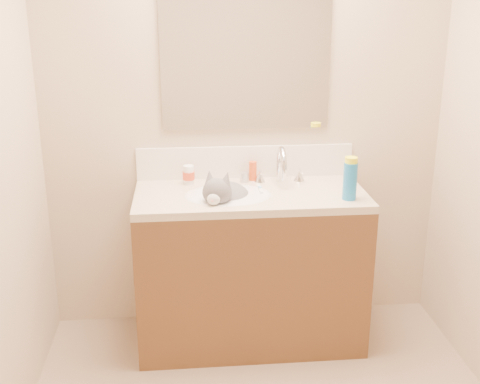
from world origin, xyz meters
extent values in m
cube|color=#C3AF91|center=(0.00, 1.25, 1.25)|extent=(2.20, 0.04, 2.50)
cube|color=brown|center=(0.00, 0.97, 0.41)|extent=(1.20, 0.55, 0.82)
cube|color=beige|center=(0.00, 0.97, 0.84)|extent=(1.20, 0.55, 0.04)
ellipsoid|color=white|center=(-0.12, 0.94, 0.79)|extent=(0.45, 0.36, 0.14)
cylinder|color=silver|center=(0.18, 1.16, 0.92)|extent=(0.04, 0.04, 0.11)
torus|color=silver|center=(0.18, 1.09, 0.97)|extent=(0.03, 0.20, 0.20)
cylinder|color=silver|center=(0.18, 1.01, 0.94)|extent=(0.03, 0.03, 0.06)
cone|color=silver|center=(0.07, 1.16, 0.89)|extent=(0.06, 0.06, 0.06)
cone|color=silver|center=(0.29, 1.16, 0.89)|extent=(0.06, 0.06, 0.06)
ellipsoid|color=#585558|center=(-0.13, 0.99, 0.81)|extent=(0.37, 0.39, 0.21)
ellipsoid|color=#585558|center=(-0.18, 0.85, 0.91)|extent=(0.18, 0.18, 0.14)
ellipsoid|color=#585558|center=(-0.16, 0.91, 0.87)|extent=(0.14, 0.14, 0.13)
cone|color=#585558|center=(-0.22, 0.88, 0.98)|extent=(0.08, 0.09, 0.09)
cone|color=#585558|center=(-0.13, 0.85, 0.98)|extent=(0.09, 0.09, 0.09)
ellipsoid|color=silver|center=(-0.20, 0.79, 0.89)|extent=(0.08, 0.07, 0.06)
ellipsoid|color=silver|center=(-0.17, 0.88, 0.81)|extent=(0.12, 0.10, 0.12)
sphere|color=pink|center=(-0.21, 0.77, 0.89)|extent=(0.01, 0.01, 0.01)
cylinder|color=#585558|center=(-0.01, 0.93, 0.75)|extent=(0.06, 0.22, 0.04)
cube|color=white|center=(0.00, 1.24, 0.95)|extent=(1.20, 0.02, 0.18)
cube|color=white|center=(0.00, 1.24, 1.54)|extent=(0.90, 0.02, 0.80)
cylinder|color=white|center=(-0.32, 1.15, 0.91)|extent=(0.07, 0.07, 0.10)
cylinder|color=#D04322|center=(-0.32, 1.15, 0.91)|extent=(0.08, 0.08, 0.04)
cylinder|color=#B7B7BC|center=(-0.01, 1.16, 0.89)|extent=(0.06, 0.06, 0.05)
cylinder|color=#D94D19|center=(0.04, 1.19, 0.91)|extent=(0.04, 0.04, 0.11)
cube|color=white|center=(0.05, 1.02, 0.87)|extent=(0.02, 0.15, 0.01)
cube|color=#70B2EF|center=(0.05, 1.02, 0.87)|extent=(0.02, 0.03, 0.02)
cylinder|color=#1C79C6|center=(0.48, 0.82, 0.95)|extent=(0.09, 0.09, 0.19)
cylinder|color=#FBFF1A|center=(0.48, 0.82, 1.06)|extent=(0.08, 0.08, 0.04)
camera|label=1|loc=(-0.34, -1.97, 1.85)|focal=45.00mm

